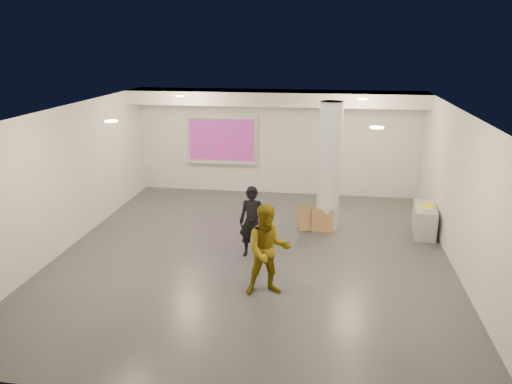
% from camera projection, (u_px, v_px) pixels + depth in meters
% --- Properties ---
extents(floor, '(8.00, 9.00, 0.01)m').
position_uv_depth(floor, '(253.00, 255.00, 10.42)').
color(floor, '#383B40').
rests_on(floor, ground).
extents(ceiling, '(8.00, 9.00, 0.01)m').
position_uv_depth(ceiling, '(253.00, 111.00, 9.55)').
color(ceiling, white).
rests_on(ceiling, floor).
extents(wall_back, '(8.00, 0.01, 3.00)m').
position_uv_depth(wall_back, '(277.00, 142.00, 14.24)').
color(wall_back, silver).
rests_on(wall_back, floor).
extents(wall_front, '(8.00, 0.01, 3.00)m').
position_uv_depth(wall_front, '(194.00, 294.00, 5.72)').
color(wall_front, silver).
rests_on(wall_front, floor).
extents(wall_left, '(0.01, 9.00, 3.00)m').
position_uv_depth(wall_left, '(66.00, 178.00, 10.54)').
color(wall_left, silver).
rests_on(wall_left, floor).
extents(wall_right, '(0.01, 9.00, 3.00)m').
position_uv_depth(wall_right, '(462.00, 194.00, 9.42)').
color(wall_right, silver).
rests_on(wall_right, floor).
extents(soffit_band, '(8.00, 1.10, 0.36)m').
position_uv_depth(soffit_band, '(275.00, 98.00, 13.34)').
color(soffit_band, silver).
rests_on(soffit_band, ceiling).
extents(downlight_nw, '(0.22, 0.22, 0.02)m').
position_uv_depth(downlight_nw, '(180.00, 96.00, 12.22)').
color(downlight_nw, '#FFD28F').
rests_on(downlight_nw, ceiling).
extents(downlight_ne, '(0.22, 0.22, 0.02)m').
position_uv_depth(downlight_ne, '(362.00, 99.00, 11.61)').
color(downlight_ne, '#FFD28F').
rests_on(downlight_ne, ceiling).
extents(downlight_sw, '(0.22, 0.22, 0.02)m').
position_uv_depth(downlight_sw, '(111.00, 121.00, 8.44)').
color(downlight_sw, '#FFD28F').
rests_on(downlight_sw, ceiling).
extents(downlight_se, '(0.22, 0.22, 0.02)m').
position_uv_depth(downlight_se, '(377.00, 127.00, 7.82)').
color(downlight_se, '#FFD28F').
rests_on(downlight_se, ceiling).
extents(column, '(0.52, 0.52, 3.00)m').
position_uv_depth(column, '(329.00, 167.00, 11.48)').
color(column, silver).
rests_on(column, floor).
extents(projection_screen, '(2.10, 0.13, 1.42)m').
position_uv_depth(projection_screen, '(222.00, 140.00, 14.41)').
color(projection_screen, silver).
rests_on(projection_screen, wall_back).
extents(credenza, '(0.58, 1.17, 0.66)m').
position_uv_depth(credenza, '(424.00, 220.00, 11.48)').
color(credenza, '#9B9EA0').
rests_on(credenza, floor).
extents(papers_stack, '(0.28, 0.34, 0.02)m').
position_uv_depth(papers_stack, '(427.00, 208.00, 11.21)').
color(papers_stack, silver).
rests_on(papers_stack, credenza).
extents(postit_pad, '(0.28, 0.34, 0.03)m').
position_uv_depth(postit_pad, '(428.00, 205.00, 11.40)').
color(postit_pad, '#FBF100').
rests_on(postit_pad, credenza).
extents(cardboard_back, '(0.50, 0.17, 0.54)m').
position_uv_depth(cardboard_back, '(322.00, 221.00, 11.60)').
color(cardboard_back, '#9B7043').
rests_on(cardboard_back, floor).
extents(cardboard_front, '(0.59, 0.43, 0.58)m').
position_uv_depth(cardboard_front, '(309.00, 218.00, 11.71)').
color(cardboard_front, '#9B7043').
rests_on(cardboard_front, floor).
extents(woman, '(0.57, 0.40, 1.49)m').
position_uv_depth(woman, '(252.00, 222.00, 10.16)').
color(woman, black).
rests_on(woman, floor).
extents(man, '(0.93, 0.81, 1.64)m').
position_uv_depth(man, '(268.00, 250.00, 8.61)').
color(man, olive).
rests_on(man, floor).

